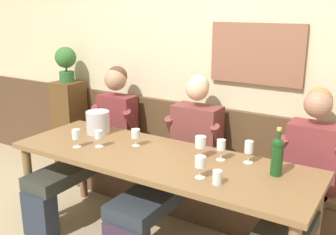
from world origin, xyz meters
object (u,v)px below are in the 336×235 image
wine_bottle_green_tall (277,155)px  wine_glass_left_end (200,163)px  wine_glass_mid_right (221,146)px  wine_glass_by_bottle (99,136)px  person_right_seat (178,160)px  potted_plant (66,61)px  wall_bench (198,182)px  person_center_left_seat (95,140)px  wine_glass_center_rear (249,148)px  ice_bucket (98,122)px  water_tumbler_right (217,177)px  wine_glass_mid_left (201,143)px  person_center_right_seat (301,186)px  wine_glass_right_end (76,135)px  dining_table (158,167)px  wine_glass_near_bucket (136,134)px

wine_bottle_green_tall → wine_glass_left_end: (-0.40, -0.30, -0.04)m
wine_glass_mid_right → wine_glass_by_bottle: wine_glass_mid_right is taller
person_right_seat → wine_bottle_green_tall: person_right_seat is taller
potted_plant → wall_bench: bearing=-1.2°
person_center_left_seat → wine_glass_center_rear: (1.49, -0.08, 0.23)m
wall_bench → wine_bottle_green_tall: 1.15m
ice_bucket → wine_bottle_green_tall: 1.56m
water_tumbler_right → wine_glass_mid_left: bearing=130.9°
wine_bottle_green_tall → wall_bench: bearing=147.5°
ice_bucket → wine_glass_mid_left: (1.01, -0.05, 0.02)m
wine_glass_mid_right → wine_glass_by_bottle: (-0.92, -0.25, -0.02)m
person_center_left_seat → person_center_right_seat: size_ratio=1.00×
wine_bottle_green_tall → wine_glass_right_end: size_ratio=2.25×
person_center_right_seat → person_right_seat: bearing=-179.4°
person_center_left_seat → person_center_right_seat: (1.84, 0.02, -0.00)m
ice_bucket → wine_glass_mid_right: ice_bucket is taller
ice_bucket → potted_plant: bearing=149.6°
wine_glass_right_end → water_tumbler_right: bearing=-1.2°
wine_glass_left_end → wine_glass_mid_left: bearing=116.9°
wall_bench → person_center_left_seat: (-0.89, -0.35, 0.34)m
dining_table → water_tumbler_right: (0.56, -0.20, 0.13)m
ice_bucket → wine_glass_center_rear: (1.34, 0.04, 0.01)m
person_center_left_seat → potted_plant: (-0.71, 0.38, 0.62)m
person_right_seat → dining_table: bearing=-87.0°
person_center_right_seat → wine_glass_by_bottle: size_ratio=9.40×
wine_glass_right_end → person_right_seat: bearing=37.6°
ice_bucket → person_right_seat: bearing=10.1°
person_center_left_seat → water_tumbler_right: bearing=-19.0°
ice_bucket → wine_glass_mid_left: size_ratio=1.23×
wine_bottle_green_tall → wine_glass_left_end: bearing=-143.1°
dining_table → wine_glass_left_end: 0.50m
dining_table → wine_glass_left_end: bearing=-21.6°
potted_plant → ice_bucket: bearing=-30.4°
wine_glass_right_end → wine_glass_center_rear: bearing=17.7°
person_center_right_seat → water_tumbler_right: bearing=-127.1°
ice_bucket → wine_glass_mid_left: ice_bucket is taller
ice_bucket → water_tumbler_right: size_ratio=2.26×
wine_glass_center_rear → person_center_left_seat: bearing=177.0°
dining_table → wine_glass_mid_right: (0.42, 0.17, 0.19)m
wine_glass_near_bucket → wine_glass_right_end: bearing=-145.0°
person_center_left_seat → wine_glass_by_bottle: person_center_left_seat is taller
dining_table → wine_glass_by_bottle: 0.53m
dining_table → wine_glass_by_bottle: wine_glass_by_bottle is taller
ice_bucket → wine_glass_by_bottle: (0.24, -0.26, -0.00)m
wine_glass_mid_right → wine_glass_by_bottle: bearing=-164.8°
wine_bottle_green_tall → wine_glass_center_rear: (-0.22, 0.10, -0.03)m
wall_bench → wine_glass_center_rear: size_ratio=16.20×
person_right_seat → potted_plant: bearing=166.5°
wall_bench → person_center_left_seat: person_center_left_seat is taller
wine_glass_mid_right → wall_bench: bearing=131.0°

